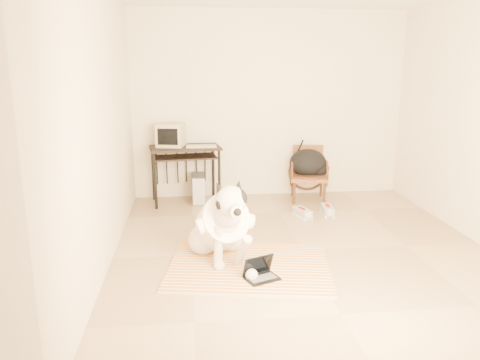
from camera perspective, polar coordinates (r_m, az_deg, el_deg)
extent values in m
plane|color=tan|center=(5.12, 7.61, -8.50)|extent=(4.50, 4.50, 0.00)
plane|color=beige|center=(6.96, 3.59, 9.08)|extent=(4.50, 0.00, 4.50)
plane|color=beige|center=(2.68, 19.87, 0.10)|extent=(4.50, 0.00, 4.50)
plane|color=beige|center=(4.70, -16.37, 6.10)|extent=(0.00, 4.50, 4.50)
cube|color=orange|center=(4.26, 0.85, -13.15)|extent=(1.58, 0.50, 0.02)
cube|color=#367C39|center=(4.47, 0.99, -11.74)|extent=(1.58, 0.50, 0.02)
cube|color=#5D4288|center=(4.69, 1.12, -10.47)|extent=(1.58, 0.50, 0.02)
cube|color=yellow|center=(4.91, 1.23, -9.30)|extent=(1.58, 0.50, 0.02)
cube|color=beige|center=(5.13, 1.33, -8.24)|extent=(1.58, 0.50, 0.02)
sphere|color=beige|center=(4.95, -4.49, -7.28)|extent=(0.32, 0.32, 0.32)
sphere|color=beige|center=(5.02, -1.11, -6.91)|extent=(0.32, 0.32, 0.32)
ellipsoid|color=beige|center=(4.96, -2.75, -6.88)|extent=(0.39, 0.35, 0.32)
ellipsoid|color=beige|center=(4.72, -2.18, -5.23)|extent=(0.53, 0.78, 0.68)
cylinder|color=white|center=(4.73, -2.22, -5.19)|extent=(0.58, 0.69, 0.62)
sphere|color=beige|center=(4.49, -1.50, -4.23)|extent=(0.27, 0.27, 0.27)
sphere|color=beige|center=(4.34, -1.14, -2.57)|extent=(0.29, 0.29, 0.29)
ellipsoid|color=black|center=(4.35, -0.58, -2.28)|extent=(0.22, 0.25, 0.21)
cylinder|color=beige|center=(4.24, -0.64, -3.61)|extent=(0.15, 0.17, 0.12)
sphere|color=black|center=(4.17, -0.31, -3.94)|extent=(0.07, 0.07, 0.07)
cone|color=black|center=(4.35, -2.58, -1.02)|extent=(0.15, 0.16, 0.18)
cone|color=black|center=(4.40, -0.20, -0.82)|extent=(0.15, 0.17, 0.18)
torus|color=silver|center=(4.45, -1.43, -3.68)|extent=(0.28, 0.18, 0.23)
cylinder|color=beige|center=(4.56, -2.66, -8.16)|extent=(0.11, 0.14, 0.44)
cylinder|color=beige|center=(4.51, 0.28, -8.75)|extent=(0.16, 0.40, 0.44)
sphere|color=beige|center=(4.61, -2.55, -10.38)|extent=(0.11, 0.11, 0.11)
sphere|color=beige|center=(4.40, 1.43, -11.50)|extent=(0.12, 0.12, 0.12)
cone|color=black|center=(5.26, -3.74, -7.17)|extent=(0.28, 0.42, 0.11)
cube|color=black|center=(4.41, 2.70, -11.89)|extent=(0.36, 0.31, 0.02)
cube|color=#4F4F52|center=(4.40, 2.76, -11.82)|extent=(0.28, 0.21, 0.00)
cube|color=black|center=(4.43, 2.21, -10.31)|extent=(0.30, 0.18, 0.20)
cube|color=black|center=(4.42, 2.26, -10.32)|extent=(0.27, 0.15, 0.17)
cube|color=black|center=(6.64, -6.74, 3.94)|extent=(1.04, 0.67, 0.03)
cube|color=black|center=(6.61, -6.71, 2.79)|extent=(0.92, 0.55, 0.02)
cylinder|color=black|center=(6.46, -10.28, -0.16)|extent=(0.04, 0.04, 0.78)
cylinder|color=black|center=(6.90, -10.54, 0.74)|extent=(0.04, 0.04, 0.78)
cylinder|color=black|center=(6.57, -2.54, 0.30)|extent=(0.04, 0.04, 0.78)
cylinder|color=black|center=(7.01, -3.28, 1.16)|extent=(0.04, 0.04, 0.78)
cube|color=tan|center=(6.67, -8.43, 5.46)|extent=(0.42, 0.41, 0.32)
cube|color=black|center=(6.50, -8.81, 5.23)|extent=(0.28, 0.08, 0.23)
cube|color=tan|center=(6.56, -4.74, 4.12)|extent=(0.42, 0.16, 0.03)
cube|color=#4F4F52|center=(6.77, -5.10, -1.01)|extent=(0.18, 0.42, 0.40)
cube|color=#B9BABE|center=(6.56, -5.04, -1.49)|extent=(0.17, 0.01, 0.38)
cube|color=brown|center=(6.85, 8.34, 0.34)|extent=(0.59, 0.57, 0.05)
cylinder|color=#331A0E|center=(6.84, 8.36, 0.63)|extent=(0.48, 0.48, 0.04)
cube|color=brown|center=(7.02, 8.26, 2.68)|extent=(0.44, 0.11, 0.39)
cylinder|color=#331A0E|center=(6.68, 6.62, -1.61)|extent=(0.04, 0.04, 0.32)
cylinder|color=#331A0E|center=(7.09, 6.44, -0.68)|extent=(0.04, 0.04, 0.32)
cylinder|color=#331A0E|center=(6.72, 10.24, -1.66)|extent=(0.04, 0.04, 0.32)
cylinder|color=#331A0E|center=(7.12, 9.85, -0.73)|extent=(0.04, 0.04, 0.32)
ellipsoid|color=black|center=(6.83, 8.27, 2.10)|extent=(0.54, 0.44, 0.40)
ellipsoid|color=black|center=(6.86, 9.46, 1.42)|extent=(0.33, 0.27, 0.23)
cube|color=silver|center=(6.18, 7.61, -4.35)|extent=(0.22, 0.34, 0.03)
cube|color=gray|center=(6.17, 7.63, -3.96)|extent=(0.21, 0.33, 0.10)
cube|color=maroon|center=(6.15, 7.64, -3.58)|extent=(0.10, 0.17, 0.02)
cube|color=silver|center=(6.34, 10.61, -4.00)|extent=(0.16, 0.34, 0.03)
cube|color=gray|center=(6.32, 10.63, -3.61)|extent=(0.16, 0.33, 0.11)
cube|color=maroon|center=(6.31, 10.65, -3.22)|extent=(0.07, 0.17, 0.02)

